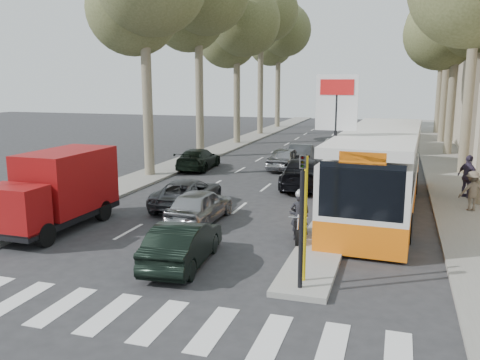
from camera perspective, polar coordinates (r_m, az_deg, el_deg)
The scene contains 24 objects.
ground at distance 15.66m, azimuth -4.12°, elevation -9.02°, with size 120.00×120.00×0.00m, color #28282B.
sidewalk_right at distance 39.15m, azimuth 21.88°, elevation 2.50°, with size 3.20×70.00×0.12m, color gray.
median_left at distance 44.10m, azimuth -0.47°, elevation 4.18°, with size 2.40×64.00×0.12m, color gray.
traffic_island at distance 25.32m, azimuth 12.04°, elevation -1.23°, with size 1.50×26.00×0.16m, color gray.
billboard at distance 18.86m, azimuth 10.70°, elevation 5.81°, with size 1.50×12.10×5.60m.
traffic_light_island at distance 12.69m, azimuth 6.97°, elevation -2.16°, with size 0.16×0.41×3.60m.
tree_l_c at distance 44.06m, azimuth -0.15°, elevation 17.18°, with size 7.40×7.20×13.71m.
tree_l_d at distance 51.92m, azimuth 2.54°, elevation 18.16°, with size 7.40×7.20×15.66m.
tree_l_e at distance 59.55m, azimuth 4.50°, elevation 16.23°, with size 7.40×7.20×14.49m.
tree_r_c at distance 40.16m, azimuth 23.43°, elevation 16.40°, with size 7.40×7.20×13.32m.
tree_r_d at distance 48.25m, azimuth 22.71°, elevation 17.06°, with size 7.40×7.20×14.88m.
tree_r_e at distance 56.12m, azimuth 22.04°, elevation 15.44°, with size 7.40×7.20×14.10m.
silver_hatchback at distance 19.63m, azimuth -4.52°, elevation -2.84°, with size 1.56×3.88×1.32m, color #93959B.
dark_hatchback at distance 15.21m, azimuth -6.43°, elevation -7.07°, with size 1.39×3.97×1.31m, color black.
queue_car_a at distance 21.96m, azimuth -5.91°, elevation -1.47°, with size 2.07×4.48×1.25m, color #47494F.
queue_car_b at distance 26.04m, azimuth 7.10°, elevation 0.77°, with size 2.09×5.15×1.49m, color black.
queue_car_c at distance 31.28m, azimuth 5.14°, elevation 2.47°, with size 1.67×4.15×1.41m, color #94969B.
queue_car_d at distance 33.27m, azimuth 6.95°, elevation 2.90°, with size 1.44×4.13×1.36m, color #4F5157.
queue_car_e at distance 31.32m, azimuth -4.70°, elevation 2.38°, with size 1.81×4.46×1.29m, color black.
red_truck at distance 19.67m, azimuth -19.70°, elevation -0.93°, with size 2.11×5.34×2.84m.
city_bus at distance 21.83m, azimuth 15.47°, elevation 1.29°, with size 3.47×13.18×3.44m.
motorcycle at distance 17.51m, azimuth 6.69°, elevation -4.09°, with size 0.84×2.10×1.79m.
pedestrian_near at distance 25.27m, azimuth 24.23°, elevation 0.37°, with size 1.15×0.56×1.96m, color #3B314A.
pedestrian_far at distance 22.85m, azimuth 24.62°, elevation -1.12°, with size 1.06×0.47×1.65m, color #63584A.
Camera 1 is at (5.45, -13.66, 5.38)m, focal length 38.00 mm.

